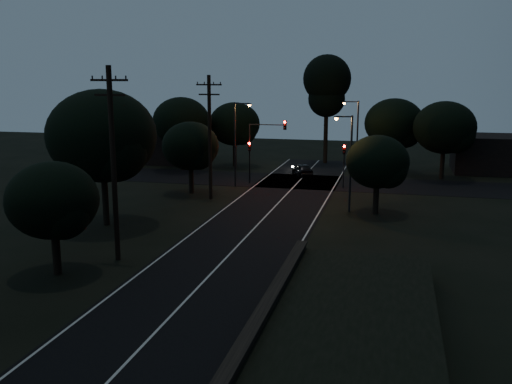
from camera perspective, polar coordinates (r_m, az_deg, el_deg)
The scene contains 21 objects.
road_surface at distance 46.92m, azimuth 2.09°, elevation -1.29°, with size 60.00×70.00×0.03m.
utility_pole_mid at distance 32.84m, azimuth -14.09°, elevation 2.98°, with size 2.20×0.30×11.00m.
utility_pole_far at distance 48.42m, azimuth -4.65°, elevation 5.65°, with size 2.20×0.30×10.50m.
tree_left_b at distance 31.46m, azimuth -19.51°, elevation -1.01°, with size 4.80×4.80×6.10m.
tree_left_c at distance 40.76m, azimuth -14.92°, elevation 5.19°, with size 7.58×7.58×9.57m.
tree_left_d at distance 51.11m, azimuth -6.43°, elevation 4.46°, with size 5.09×5.09×6.46m.
tree_far_nw at distance 66.31m, azimuth -2.02°, elevation 6.70°, with size 5.88×5.88×7.45m.
tree_far_w at distance 64.06m, azimuth -7.34°, elevation 6.86°, with size 6.38×6.38×8.14m.
tree_far_ne at distance 63.75m, azimuth 13.85°, elevation 6.54°, with size 6.38×6.38×8.07m.
tree_far_e at distance 60.97m, azimuth 18.55°, elevation 5.99°, with size 6.26×6.26×7.95m.
tree_right_a at distance 44.07m, azimuth 12.26°, elevation 2.81°, with size 4.77×4.77×6.07m.
tall_pine at distance 69.18m, azimuth 7.10°, elevation 10.54°, with size 5.68×5.68×12.91m.
building_left at distance 72.38m, azimuth -10.14°, elevation 4.85°, with size 10.00×8.00×4.40m, color black.
building_right at distance 68.04m, azimuth 22.85°, elevation 3.53°, with size 9.00×7.00×4.00m, color black.
signal_left at distance 55.95m, azimuth -0.65°, elevation 3.75°, with size 0.28×0.35×4.10m.
signal_right at distance 54.39m, azimuth 8.79°, elevation 3.39°, with size 0.28×0.35×4.10m.
signal_mast at distance 55.37m, azimuth 1.05°, elevation 5.24°, with size 3.70×0.35×6.25m.
streetlight_a at distance 54.01m, azimuth -1.91°, elevation 5.39°, with size 1.66×0.26×8.00m.
streetlight_b at distance 58.09m, azimuth 9.91°, elevation 5.66°, with size 1.66×0.26×8.00m.
streetlight_c at distance 44.23m, azimuth 9.25°, elevation 3.50°, with size 1.46×0.26×7.50m.
car at distance 60.77m, azimuth 4.66°, elevation 2.26°, with size 1.54×3.82×1.30m, color black.
Camera 1 is at (9.31, -13.67, 10.44)m, focal length 40.00 mm.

